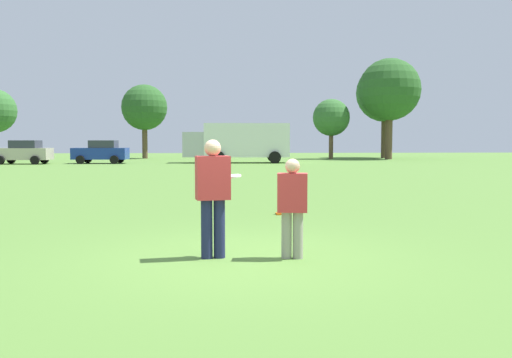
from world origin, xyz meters
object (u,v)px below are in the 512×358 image
(frisbee, at_px, (232,176))
(box_truck, at_px, (239,141))
(player_defender, at_px, (292,203))
(player_thrower, at_px, (213,192))
(parked_car_mid_right, at_px, (101,152))
(traffic_cone, at_px, (283,205))
(parked_car_center, at_px, (23,152))

(frisbee, xyz_separation_m, box_truck, (1.67, 36.16, 0.52))
(player_defender, relative_size, box_truck, 0.18)
(player_thrower, height_order, parked_car_mid_right, parked_car_mid_right)
(player_thrower, distance_m, frisbee, 0.39)
(traffic_cone, height_order, parked_car_center, parked_car_center)
(frisbee, bearing_deg, player_thrower, -161.34)
(box_truck, bearing_deg, parked_car_mid_right, -177.29)
(parked_car_center, relative_size, parked_car_mid_right, 1.00)
(player_defender, bearing_deg, traffic_cone, 84.62)
(traffic_cone, height_order, parked_car_mid_right, parked_car_mid_right)
(traffic_cone, relative_size, parked_car_center, 0.11)
(player_thrower, xyz_separation_m, parked_car_center, (-14.71, 35.16, -0.09))
(player_thrower, height_order, traffic_cone, player_thrower)
(box_truck, bearing_deg, frisbee, -92.64)
(player_defender, distance_m, box_truck, 36.39)
(player_defender, xyz_separation_m, traffic_cone, (0.47, 4.95, -0.61))
(traffic_cone, bearing_deg, parked_car_mid_right, 108.92)
(player_thrower, relative_size, box_truck, 0.21)
(player_thrower, bearing_deg, traffic_cone, 71.09)
(player_thrower, xyz_separation_m, parked_car_mid_right, (-8.93, 35.75, -0.09))
(player_thrower, xyz_separation_m, box_truck, (1.97, 36.26, 0.74))
(player_thrower, bearing_deg, player_defender, -5.17)
(player_thrower, relative_size, frisbee, 6.57)
(player_defender, xyz_separation_m, parked_car_mid_right, (-10.13, 35.86, 0.08))
(parked_car_center, bearing_deg, frisbee, -66.82)
(traffic_cone, relative_size, box_truck, 0.06)
(parked_car_center, xyz_separation_m, box_truck, (16.68, 1.10, 0.83))
(frisbee, bearing_deg, parked_car_mid_right, 104.52)
(player_thrower, relative_size, parked_car_mid_right, 0.42)
(frisbee, relative_size, parked_car_mid_right, 0.06)
(parked_car_mid_right, relative_size, box_truck, 0.50)
(traffic_cone, distance_m, parked_car_mid_right, 32.68)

